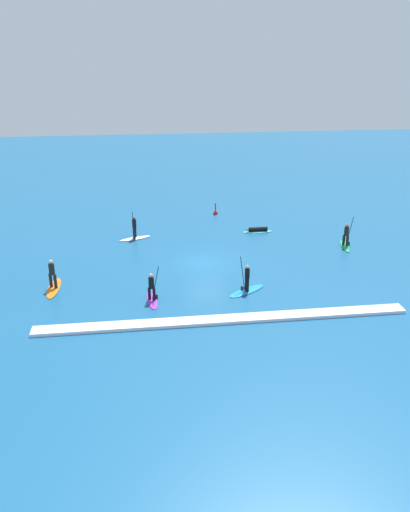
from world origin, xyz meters
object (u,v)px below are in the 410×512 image
surfer_on_teal_board (257,230)px  surfer_on_blue_board (247,285)px  surfer_on_white_board (135,233)px  marker_buoy (216,212)px  surfer_on_green_board (346,239)px  surfer_on_orange_board (53,281)px  surfer_on_purple_board (152,292)px

surfer_on_teal_board → surfer_on_blue_board: (-3.12, -10.74, 0.27)m
surfer_on_blue_board → surfer_on_white_board: (-6.76, 10.37, 0.09)m
surfer_on_white_board → marker_buoy: bearing=-163.0°
surfer_on_green_board → surfer_on_white_board: (-15.69, 3.69, -0.04)m
surfer_on_teal_board → marker_buoy: marker_buoy is taller
surfer_on_blue_board → marker_buoy: bearing=-123.9°
surfer_on_green_board → surfer_on_blue_board: (-8.94, -6.69, -0.13)m
surfer_on_blue_board → surfer_on_orange_board: bearing=-41.6°
surfer_on_white_board → surfer_on_blue_board: bearing=101.8°
surfer_on_orange_board → surfer_on_blue_board: 11.91m
surfer_on_orange_board → surfer_on_purple_board: (5.98, -2.43, 0.03)m
surfer_on_white_board → marker_buoy: surfer_on_white_board is taller
surfer_on_purple_board → surfer_on_green_board: surfer_on_green_board is taller
surfer_on_teal_board → surfer_on_white_board: size_ratio=0.94×
surfer_on_white_board → surfer_on_green_board: bearing=145.5°
surfer_on_teal_board → surfer_on_white_board: bearing=0.7°
surfer_on_green_board → surfer_on_blue_board: surfer_on_green_board is taller
surfer_on_orange_board → marker_buoy: size_ratio=2.72×
surfer_on_green_board → marker_buoy: bearing=52.9°
surfer_on_blue_board → marker_buoy: surfer_on_blue_board is taller
surfer_on_white_board → surfer_on_teal_board: bearing=160.9°
surfer_on_blue_board → marker_buoy: 16.07m
surfer_on_orange_board → surfer_on_purple_board: bearing=-110.5°
marker_buoy → surfer_on_orange_board: bearing=-130.9°
surfer_on_green_board → marker_buoy: size_ratio=2.37×
surfer_on_green_board → surfer_on_blue_board: size_ratio=0.96×
surfer_on_blue_board → surfer_on_white_board: surfer_on_white_board is taller
surfer_on_purple_board → marker_buoy: (6.24, 16.56, -0.40)m
surfer_on_purple_board → surfer_on_green_board: (14.71, 7.19, -0.00)m
surfer_on_white_board → marker_buoy: size_ratio=2.35×
surfer_on_teal_board → surfer_on_purple_board: size_ratio=0.98×
marker_buoy → surfer_on_blue_board: bearing=-91.7°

